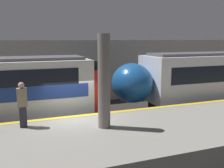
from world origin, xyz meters
name	(u,v)px	position (x,y,z in m)	size (l,w,h in m)	color
ground_plane	(75,138)	(0.00, 0.00, 0.00)	(120.00, 120.00, 0.00)	#282623
platform	(91,148)	(0.00, -2.59, 0.54)	(40.00, 5.17, 1.09)	gray
station_rear_barrier	(52,73)	(0.00, 6.67, 2.23)	(50.00, 0.15, 4.47)	#9E998E
support_pillar_near	(104,82)	(0.75, -1.99, 2.92)	(0.48, 0.48, 3.67)	slate
person_waiting	(22,103)	(-2.26, -0.84, 2.05)	(0.38, 0.24, 1.81)	#2D2D38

